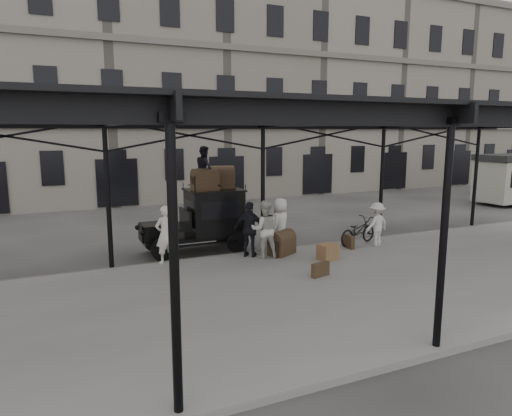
{
  "coord_description": "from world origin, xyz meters",
  "views": [
    {
      "loc": [
        -6.46,
        -11.8,
        4.17
      ],
      "look_at": [
        -0.43,
        1.6,
        1.7
      ],
      "focal_mm": 32.0,
      "sensor_mm": 36.0,
      "label": 1
    }
  ],
  "objects_px": {
    "taxi": "(206,217)",
    "steamer_trunk_roof_near": "(205,181)",
    "bicycle": "(358,231)",
    "steamer_trunk_platform": "(282,244)",
    "porter_official": "(250,229)",
    "porter_left": "(165,234)"
  },
  "relations": [
    {
      "from": "bicycle",
      "to": "porter_left",
      "type": "bearing_deg",
      "value": 69.58
    },
    {
      "from": "steamer_trunk_platform",
      "to": "bicycle",
      "type": "bearing_deg",
      "value": -27.71
    },
    {
      "from": "bicycle",
      "to": "steamer_trunk_platform",
      "type": "xyz_separation_m",
      "value": [
        -3.12,
        -0.09,
        -0.15
      ]
    },
    {
      "from": "porter_official",
      "to": "steamer_trunk_platform",
      "type": "distance_m",
      "value": 1.22
    },
    {
      "from": "steamer_trunk_roof_near",
      "to": "porter_official",
      "type": "bearing_deg",
      "value": -63.92
    },
    {
      "from": "porter_official",
      "to": "bicycle",
      "type": "distance_m",
      "value": 4.21
    },
    {
      "from": "taxi",
      "to": "steamer_trunk_roof_near",
      "type": "height_order",
      "value": "steamer_trunk_roof_near"
    },
    {
      "from": "steamer_trunk_roof_near",
      "to": "porter_left",
      "type": "bearing_deg",
      "value": -150.64
    },
    {
      "from": "porter_official",
      "to": "steamer_trunk_platform",
      "type": "relative_size",
      "value": 1.97
    },
    {
      "from": "porter_official",
      "to": "porter_left",
      "type": "bearing_deg",
      "value": 30.61
    },
    {
      "from": "porter_left",
      "to": "bicycle",
      "type": "xyz_separation_m",
      "value": [
        6.85,
        -0.49,
        -0.41
      ]
    },
    {
      "from": "porter_left",
      "to": "porter_official",
      "type": "height_order",
      "value": "porter_left"
    },
    {
      "from": "steamer_trunk_roof_near",
      "to": "steamer_trunk_platform",
      "type": "distance_m",
      "value": 3.37
    },
    {
      "from": "bicycle",
      "to": "steamer_trunk_platform",
      "type": "distance_m",
      "value": 3.12
    },
    {
      "from": "taxi",
      "to": "steamer_trunk_roof_near",
      "type": "bearing_deg",
      "value": -108.07
    },
    {
      "from": "bicycle",
      "to": "steamer_trunk_platform",
      "type": "height_order",
      "value": "bicycle"
    },
    {
      "from": "taxi",
      "to": "bicycle",
      "type": "distance_m",
      "value": 5.47
    },
    {
      "from": "steamer_trunk_roof_near",
      "to": "steamer_trunk_platform",
      "type": "bearing_deg",
      "value": -46.43
    },
    {
      "from": "taxi",
      "to": "bicycle",
      "type": "relative_size",
      "value": 1.96
    },
    {
      "from": "porter_left",
      "to": "steamer_trunk_platform",
      "type": "bearing_deg",
      "value": 155.34
    },
    {
      "from": "steamer_trunk_roof_near",
      "to": "bicycle",
      "type": "bearing_deg",
      "value": -23.65
    },
    {
      "from": "porter_left",
      "to": "steamer_trunk_roof_near",
      "type": "height_order",
      "value": "steamer_trunk_roof_near"
    }
  ]
}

